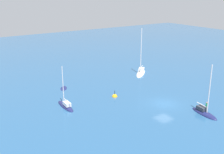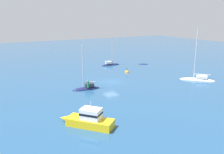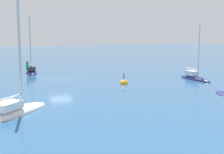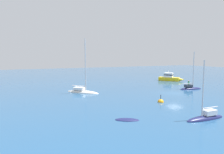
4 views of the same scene
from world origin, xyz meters
TOP-DOWN VIEW (x-y plane):
  - ground_plane at (0.00, 0.00)m, footprint 160.00×160.00m
  - ketch at (13.31, -7.46)m, footprint 1.17×5.01m
  - sloop at (-2.13, 5.88)m, footprint 1.99×4.84m
  - sailboat at (-7.39, -14.77)m, footprint 5.77×5.45m
  - dinghy at (10.15, -15.19)m, footprint 2.19×2.74m
  - channel_buoy at (4.77, -6.74)m, footprint 0.89×0.89m

SIDE VIEW (x-z plane):
  - ground_plane at x=0.00m, z-range 0.00..0.00m
  - dinghy at x=10.15m, z-range -0.16..0.16m
  - channel_buoy at x=4.77m, z-range -0.75..0.76m
  - ketch at x=13.31m, z-range -3.17..3.47m
  - sloop at x=-2.13m, z-range -3.71..4.12m
  - sailboat at x=-7.39m, z-range -4.80..5.24m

